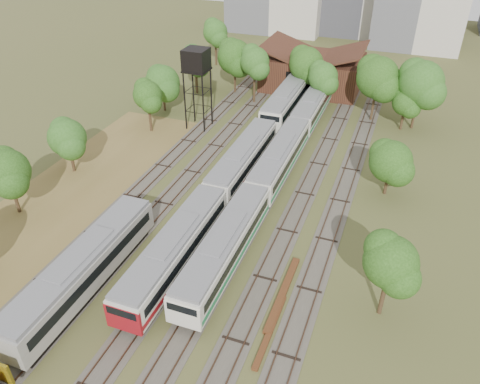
% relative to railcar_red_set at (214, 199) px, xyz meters
% --- Properties ---
extents(ground, '(240.00, 240.00, 0.00)m').
position_rel_railcar_red_set_xyz_m(ground, '(2.00, -17.72, -1.99)').
color(ground, '#475123').
rests_on(ground, ground).
extents(dry_grass_patch, '(14.00, 60.00, 0.04)m').
position_rel_railcar_red_set_xyz_m(dry_grass_patch, '(-16.00, -9.72, -1.97)').
color(dry_grass_patch, brown).
rests_on(dry_grass_patch, ground).
extents(tracks, '(24.60, 80.00, 0.19)m').
position_rel_railcar_red_set_xyz_m(tracks, '(1.33, 7.28, -1.95)').
color(tracks, '#4C473D').
rests_on(tracks, ground).
extents(railcar_red_set, '(3.05, 34.58, 3.77)m').
position_rel_railcar_red_set_xyz_m(railcar_red_set, '(0.00, 0.00, 0.00)').
color(railcar_red_set, black).
rests_on(railcar_red_set, ground).
extents(railcar_green_set, '(3.01, 52.08, 3.72)m').
position_rel_railcar_red_set_xyz_m(railcar_green_set, '(4.00, 10.69, -0.03)').
color(railcar_green_set, black).
rests_on(railcar_green_set, ground).
extents(railcar_rear, '(3.28, 16.08, 4.06)m').
position_rel_railcar_red_set_xyz_m(railcar_rear, '(0.00, 27.25, 0.15)').
color(railcar_rear, black).
rests_on(railcar_rear, ground).
extents(old_grey_coach, '(3.12, 18.00, 3.86)m').
position_rel_railcar_red_set_xyz_m(old_grey_coach, '(-6.00, -13.72, 0.11)').
color(old_grey_coach, black).
rests_on(old_grey_coach, ground).
extents(water_tower, '(3.24, 3.24, 11.22)m').
position_rel_railcar_red_set_xyz_m(water_tower, '(-10.58, 19.34, 7.47)').
color(water_tower, black).
rests_on(water_tower, ground).
extents(rail_pile_near, '(0.61, 9.17, 0.31)m').
position_rel_railcar_red_set_xyz_m(rail_pile_near, '(10.00, -8.58, -1.84)').
color(rail_pile_near, brown).
rests_on(rail_pile_near, ground).
extents(rail_pile_far, '(0.48, 7.62, 0.25)m').
position_rel_railcar_red_set_xyz_m(rail_pile_far, '(10.20, -12.76, -1.87)').
color(rail_pile_far, brown).
rests_on(rail_pile_far, ground).
extents(maintenance_shed, '(16.45, 11.55, 7.58)m').
position_rel_railcar_red_set_xyz_m(maintenance_shed, '(1.00, 40.25, 0.92)').
color(maintenance_shed, '#381C14').
rests_on(maintenance_shed, ground).
extents(tree_band_left, '(7.59, 77.68, 8.51)m').
position_rel_railcar_red_set_xyz_m(tree_band_left, '(-18.31, 10.06, 2.91)').
color(tree_band_left, '#382616').
rests_on(tree_band_left, ground).
extents(tree_band_far, '(39.92, 10.90, 9.76)m').
position_rel_railcar_red_set_xyz_m(tree_band_far, '(3.31, 31.60, 4.18)').
color(tree_band_far, '#382616').
rests_on(tree_band_far, ground).
extents(tree_band_right, '(5.94, 40.34, 7.54)m').
position_rel_railcar_red_set_xyz_m(tree_band_right, '(17.00, 8.85, 2.53)').
color(tree_band_right, '#382616').
rests_on(tree_band_right, ground).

